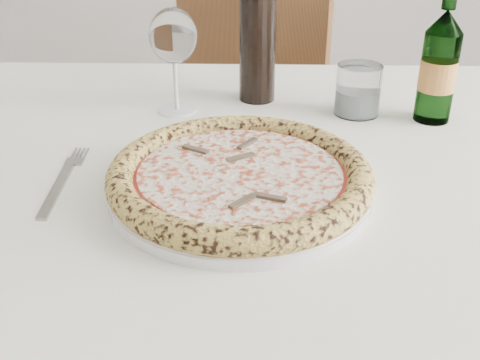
{
  "coord_description": "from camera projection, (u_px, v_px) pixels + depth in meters",
  "views": [
    {
      "loc": [
        0.1,
        -0.51,
        1.14
      ],
      "look_at": [
        0.08,
        0.17,
        0.78
      ],
      "focal_mm": 45.0,
      "sensor_mm": 36.0,
      "label": 1
    }
  ],
  "objects": [
    {
      "name": "dining_table",
      "position": [
        243.0,
        208.0,
        0.91
      ],
      "size": [
        1.57,
        0.93,
        0.76
      ],
      "color": "brown",
      "rests_on": "floor"
    },
    {
      "name": "wine_bottle",
      "position": [
        258.0,
        38.0,
        1.04
      ],
      "size": [
        0.06,
        0.06,
        0.26
      ],
      "color": "black",
      "rests_on": "dining_table"
    },
    {
      "name": "plate",
      "position": [
        240.0,
        188.0,
        0.78
      ],
      "size": [
        0.34,
        0.34,
        0.02
      ],
      "color": "white",
      "rests_on": "dining_table"
    },
    {
      "name": "chair_far",
      "position": [
        233.0,
        103.0,
        1.69
      ],
      "size": [
        0.61,
        0.61,
        0.93
      ],
      "color": "brown",
      "rests_on": "floor"
    },
    {
      "name": "tumbler",
      "position": [
        358.0,
        93.0,
        1.01
      ],
      "size": [
        0.08,
        0.08,
        0.08
      ],
      "color": "silver",
      "rests_on": "dining_table"
    },
    {
      "name": "beer_bottle",
      "position": [
        439.0,
        67.0,
        0.96
      ],
      "size": [
        0.06,
        0.06,
        0.23
      ],
      "color": "#396737",
      "rests_on": "dining_table"
    },
    {
      "name": "wine_glass",
      "position": [
        173.0,
        38.0,
        0.98
      ],
      "size": [
        0.08,
        0.08,
        0.18
      ],
      "color": "silver",
      "rests_on": "dining_table"
    },
    {
      "name": "pizza",
      "position": [
        240.0,
        176.0,
        0.77
      ],
      "size": [
        0.34,
        0.34,
        0.04
      ],
      "color": "tan",
      "rests_on": "plate"
    },
    {
      "name": "fork",
      "position": [
        62.0,
        181.0,
        0.81
      ],
      "size": [
        0.03,
        0.2,
        0.0
      ],
      "color": "gray",
      "rests_on": "dining_table"
    }
  ]
}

